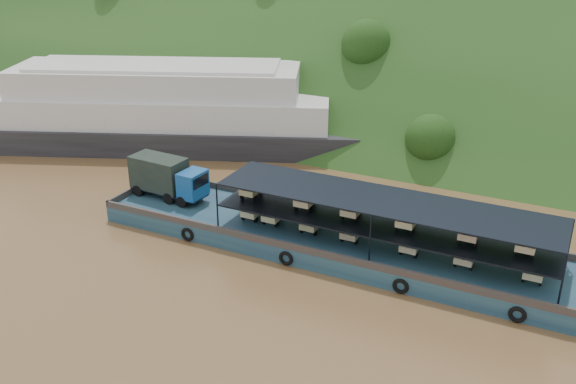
% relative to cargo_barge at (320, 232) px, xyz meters
% --- Properties ---
extents(ground, '(160.00, 160.00, 0.00)m').
position_rel_cargo_barge_xyz_m(ground, '(-1.14, -1.84, -1.11)').
color(ground, brown).
rests_on(ground, ground).
extents(hillside, '(140.00, 39.60, 39.60)m').
position_rel_cargo_barge_xyz_m(hillside, '(-1.14, 34.16, -1.11)').
color(hillside, '#163613').
rests_on(hillside, ground).
extents(cargo_barge, '(35.00, 7.18, 4.54)m').
position_rel_cargo_barge_xyz_m(cargo_barge, '(0.00, 0.00, 0.00)').
color(cargo_barge, '#152E4A').
rests_on(cargo_barge, ground).
extents(passenger_ferry, '(41.76, 24.96, 8.29)m').
position_rel_cargo_barge_xyz_m(passenger_ferry, '(-24.11, 13.68, 2.48)').
color(passenger_ferry, black).
rests_on(passenger_ferry, ground).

